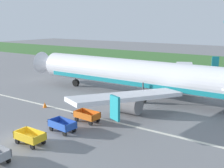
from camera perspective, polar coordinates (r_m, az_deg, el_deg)
name	(u,v)px	position (r m, az deg, el deg)	size (l,w,h in m)	color
ground_plane	(25,140)	(25.05, -17.69, -11.01)	(220.00, 220.00, 0.00)	slate
grass_strip	(208,62)	(73.66, 19.33, 4.35)	(220.00, 28.00, 0.06)	#3D7033
apron_stripe	(84,115)	(30.17, -5.82, -6.35)	(120.00, 0.36, 0.01)	silver
airplane	(141,75)	(36.34, 6.08, 1.90)	(37.51, 30.30, 11.34)	silver
baggage_cart_second_in_row	(30,137)	(23.92, -16.72, -10.53)	(3.55, 1.40, 1.07)	gold
baggage_cart_third_in_row	(62,125)	(25.79, -10.30, -8.45)	(3.61, 1.64, 1.07)	#234CB2
baggage_cart_fourth_in_row	(87,116)	(27.93, -5.22, -6.62)	(3.58, 1.52, 1.07)	orange
traffic_cone_near_plane	(45,105)	(33.38, -13.80, -4.21)	(0.49, 0.49, 0.64)	orange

